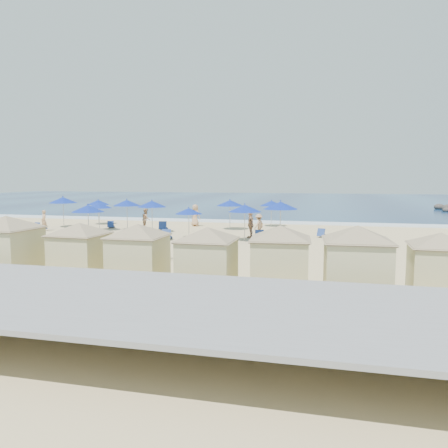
{
  "coord_description": "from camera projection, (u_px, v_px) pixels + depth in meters",
  "views": [
    {
      "loc": [
        9.63,
        -24.92,
        4.13
      ],
      "look_at": [
        2.84,
        3.0,
        1.11
      ],
      "focal_mm": 35.0,
      "sensor_mm": 36.0,
      "label": 1
    }
  ],
  "objects": [
    {
      "name": "umbrella_2",
      "position": [
        98.0,
        202.0,
        39.04
      ],
      "size": [
        2.01,
        2.01,
        2.29
      ],
      "color": "#A5A8AD",
      "rests_on": "ground"
    },
    {
      "name": "beachgoer_3",
      "position": [
        259.0,
        225.0,
        31.32
      ],
      "size": [
        0.94,
        1.17,
        1.59
      ],
      "primitive_type": "imported",
      "rotation": [
        0.0,
        0.0,
        4.31
      ],
      "color": "tan",
      "rests_on": "ground"
    },
    {
      "name": "umbrella_7",
      "position": [
        230.0,
        203.0,
        34.97
      ],
      "size": [
        2.19,
        2.19,
        2.49
      ],
      "color": "#A5A8AD",
      "rests_on": "ground"
    },
    {
      "name": "umbrella_4",
      "position": [
        127.0,
        203.0,
        34.74
      ],
      "size": [
        2.21,
        2.21,
        2.52
      ],
      "color": "#A5A8AD",
      "rests_on": "ground"
    },
    {
      "name": "seawall",
      "position": [
        12.0,
        290.0,
        13.66
      ],
      "size": [
        160.0,
        6.1,
        1.22
      ],
      "color": "gray",
      "rests_on": "ground"
    },
    {
      "name": "umbrella_6",
      "position": [
        189.0,
        211.0,
        30.11
      ],
      "size": [
        1.9,
        1.9,
        2.16
      ],
      "color": "#A5A8AD",
      "rests_on": "ground"
    },
    {
      "name": "beach_chair_0",
      "position": [
        39.0,
        227.0,
        35.26
      ],
      "size": [
        0.58,
        1.15,
        0.61
      ],
      "color": "navy",
      "rests_on": "ground"
    },
    {
      "name": "umbrella_8",
      "position": [
        245.0,
        208.0,
        28.54
      ],
      "size": [
        2.2,
        2.2,
        2.51
      ],
      "color": "#A5A8AD",
      "rests_on": "ground"
    },
    {
      "name": "beach_chair_3",
      "position": [
        167.0,
        236.0,
        29.46
      ],
      "size": [
        0.95,
        1.48,
        0.76
      ],
      "color": "navy",
      "rests_on": "ground"
    },
    {
      "name": "beachgoer_2",
      "position": [
        251.0,
        225.0,
        30.22
      ],
      "size": [
        0.46,
        1.09,
        1.86
      ],
      "primitive_type": "imported",
      "rotation": [
        0.0,
        0.0,
        4.7
      ],
      "color": "tan",
      "rests_on": "ground"
    },
    {
      "name": "umbrella_9",
      "position": [
        271.0,
        203.0,
        37.27
      ],
      "size": [
        2.03,
        2.03,
        2.31
      ],
      "color": "#A5A8AD",
      "rests_on": "ground"
    },
    {
      "name": "umbrella_1",
      "position": [
        99.0,
        205.0,
        34.38
      ],
      "size": [
        2.04,
        2.04,
        2.32
      ],
      "color": "#A5A8AD",
      "rests_on": "ground"
    },
    {
      "name": "cabana_4",
      "position": [
        280.0,
        250.0,
        15.67
      ],
      "size": [
        4.29,
        4.29,
        2.7
      ],
      "color": "beige",
      "rests_on": "ground"
    },
    {
      "name": "umbrella_10",
      "position": [
        280.0,
        205.0,
        29.11
      ],
      "size": [
        2.36,
        2.36,
        2.68
      ],
      "color": "#A5A8AD",
      "rests_on": "ground"
    },
    {
      "name": "cabana_3",
      "position": [
        207.0,
        251.0,
        15.83
      ],
      "size": [
        4.17,
        4.17,
        2.62
      ],
      "color": "beige",
      "rests_on": "ground"
    },
    {
      "name": "trash_bin",
      "position": [
        160.0,
        253.0,
        22.14
      ],
      "size": [
        0.88,
        0.88,
        0.73
      ],
      "primitive_type": "cube",
      "rotation": [
        0.0,
        0.0,
        -0.23
      ],
      "color": "black",
      "rests_on": "ground"
    },
    {
      "name": "beach_chair_2",
      "position": [
        163.0,
        227.0,
        34.72
      ],
      "size": [
        0.94,
        1.49,
        0.76
      ],
      "color": "navy",
      "rests_on": "ground"
    },
    {
      "name": "cabana_2",
      "position": [
        138.0,
        247.0,
        16.74
      ],
      "size": [
        4.21,
        4.21,
        2.64
      ],
      "color": "beige",
      "rests_on": "ground"
    },
    {
      "name": "beachgoer_0",
      "position": [
        44.0,
        220.0,
        34.27
      ],
      "size": [
        0.72,
        0.66,
        1.65
      ],
      "primitive_type": "imported",
      "rotation": [
        0.0,
        0.0,
        5.72
      ],
      "color": "tan",
      "rests_on": "ground"
    },
    {
      "name": "umbrella_5",
      "position": [
        152.0,
        204.0,
        33.0
      ],
      "size": [
        2.23,
        2.23,
        2.53
      ],
      "color": "#A5A8AD",
      "rests_on": "ground"
    },
    {
      "name": "beachgoer_4",
      "position": [
        195.0,
        215.0,
        37.69
      ],
      "size": [
        1.07,
        0.88,
        1.89
      ],
      "primitive_type": "imported",
      "rotation": [
        0.0,
        0.0,
        2.8
      ],
      "color": "tan",
      "rests_on": "ground"
    },
    {
      "name": "beach_chair_5",
      "position": [
        323.0,
        234.0,
        30.67
      ],
      "size": [
        0.91,
        1.3,
        0.65
      ],
      "color": "navy",
      "rests_on": "ground"
    },
    {
      "name": "surf_line",
      "position": [
        226.0,
        221.0,
        41.75
      ],
      "size": [
        160.0,
        2.5,
        0.08
      ],
      "primitive_type": "cube",
      "color": "white",
      "rests_on": "ground"
    },
    {
      "name": "umbrella_0",
      "position": [
        63.0,
        200.0,
        36.69
      ],
      "size": [
        2.34,
        2.34,
        2.66
      ],
      "color": "#A5A8AD",
      "rests_on": "ground"
    },
    {
      "name": "cabana_0",
      "position": [
        7.0,
        240.0,
        17.69
      ],
      "size": [
        4.61,
        4.61,
        2.89
      ],
      "color": "beige",
      "rests_on": "ground"
    },
    {
      "name": "cabana_1",
      "position": [
        80.0,
        244.0,
        17.62
      ],
      "size": [
        4.12,
        4.12,
        2.59
      ],
      "color": "beige",
      "rests_on": "ground"
    },
    {
      "name": "cabana_5",
      "position": [
        357.0,
        254.0,
        14.57
      ],
      "size": [
        4.5,
        4.5,
        2.83
      ],
      "color": "beige",
      "rests_on": "ground"
    },
    {
      "name": "beach_chair_4",
      "position": [
        259.0,
        236.0,
        29.33
      ],
      "size": [
        0.81,
        1.41,
        0.73
      ],
      "color": "navy",
      "rests_on": "ground"
    },
    {
      "name": "ocean",
      "position": [
        276.0,
        201.0,
        79.92
      ],
      "size": [
        160.0,
        80.0,
        0.06
      ],
      "primitive_type": "cube",
      "color": "navy",
      "rests_on": "ground"
    },
    {
      "name": "ground",
      "position": [
        168.0,
        246.0,
        26.77
      ],
      "size": [
        160.0,
        160.0,
        0.0
      ],
      "primitive_type": "plane",
      "color": "beige",
      "rests_on": "ground"
    },
    {
      "name": "umbrella_3",
      "position": [
        88.0,
        209.0,
        28.85
      ],
      "size": [
        2.17,
        2.17,
        2.47
      ],
      "color": "#A5A8AD",
      "rests_on": "ground"
    },
    {
      "name": "beach_chair_1",
      "position": [
        111.0,
        225.0,
        36.29
      ],
      "size": [
        0.92,
        1.27,
        0.64
      ],
      "color": "navy",
      "rests_on": "ground"
    },
    {
      "name": "beachgoer_1",
      "position": [
        146.0,
        219.0,
        35.46
      ],
      "size": [
        0.9,
        1.0,
        1.7
      ],
      "primitive_type": "imported",
      "rotation": [
        0.0,
        0.0,
        1.94
      ],
      "color": "tan",
      "rests_on": "ground"
    },
    {
      "name": "cabana_6",
      "position": [
        440.0,
        258.0,
        14.65
      ],
      "size": [
        4.08,
        4.08,
        2.56
      ],
      "color": "beige",
      "rests_on": "ground"
    }
  ]
}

